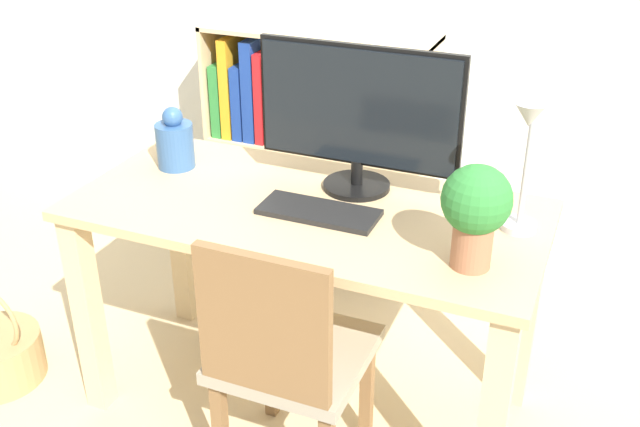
% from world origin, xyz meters
% --- Properties ---
extents(ground_plane, '(10.00, 10.00, 0.00)m').
position_xyz_m(ground_plane, '(0.00, 0.00, 0.00)').
color(ground_plane, '#CCB284').
extents(desk, '(1.38, 0.66, 0.74)m').
position_xyz_m(desk, '(0.00, 0.00, 0.60)').
color(desk, tan).
rests_on(desk, ground_plane).
extents(monitor, '(0.62, 0.21, 0.44)m').
position_xyz_m(monitor, '(0.09, 0.17, 0.98)').
color(monitor, black).
rests_on(monitor, desk).
extents(keyboard, '(0.34, 0.14, 0.02)m').
position_xyz_m(keyboard, '(0.05, -0.04, 0.74)').
color(keyboard, black).
rests_on(keyboard, desk).
extents(vase, '(0.12, 0.12, 0.20)m').
position_xyz_m(vase, '(-0.50, 0.10, 0.82)').
color(vase, '#33598C').
rests_on(vase, desk).
extents(desk_lamp, '(0.10, 0.19, 0.39)m').
position_xyz_m(desk_lamp, '(0.59, 0.04, 0.98)').
color(desk_lamp, '#B7B7BC').
rests_on(desk_lamp, desk).
extents(potted_plant, '(0.17, 0.17, 0.27)m').
position_xyz_m(potted_plant, '(0.51, -0.15, 0.90)').
color(potted_plant, '#9E6647').
rests_on(potted_plant, desk).
extents(chair, '(0.40, 0.40, 0.83)m').
position_xyz_m(chair, '(0.08, -0.33, 0.45)').
color(chair, '#9E937F').
rests_on(chair, ground_plane).
extents(bookshelf, '(0.97, 0.28, 0.99)m').
position_xyz_m(bookshelf, '(-0.56, 0.98, 0.52)').
color(bookshelf, '#D8BC8C').
rests_on(bookshelf, ground_plane).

